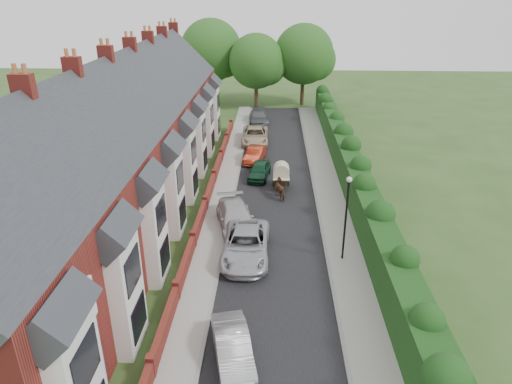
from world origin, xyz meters
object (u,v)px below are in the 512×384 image
Objects in this scene: lamppost at (347,208)px; horse at (281,189)px; car_beige at (255,136)px; car_silver_b at (246,245)px; car_grey at (259,117)px; car_red at (255,154)px; car_white at (236,218)px; car_green at (259,170)px; car_silver_a at (233,348)px; horse_cart at (281,174)px.

lamppost is 9.35m from horse.
car_beige is 3.30× the size of horse.
car_grey is (-0.30, 28.58, -0.08)m from car_silver_b.
horse is (2.26, -7.77, 0.06)m from car_red.
car_white reaches higher than car_green.
car_grey is at bearing 74.91° from car_white.
horse reaches higher than car_grey.
car_white is 3.09× the size of horse.
car_green is at bearing 68.16° from car_white.
lamppost is 10.08m from car_silver_a.
car_silver_b is at bearing -89.99° from car_beige.
lamppost reaches higher than horse_cart.
car_silver_b is 1.42× the size of car_red.
car_red is at bearing 105.56° from car_green.
horse_cart is at bearing 108.63° from lamppost.
lamppost is at bearing -58.77° from car_green.
horse_cart is (2.26, -5.94, 0.53)m from car_red.
car_silver_b is 15.98m from car_red.
car_green is (1.22, 8.66, -0.11)m from car_white.
horse is (2.17, 16.27, 0.05)m from car_silver_a.
lamppost is at bearing -42.53° from car_white.
car_silver_b is at bearing -89.55° from car_white.
car_silver_b reaches higher than car_green.
car_green is 2.74m from horse_cart.
car_green is 0.78× the size of car_grey.
lamppost reaches higher than car_silver_a.
car_silver_a is at bearing -125.08° from lamppost.
car_grey is 18.70m from horse_cart.
car_grey reaches higher than car_red.
horse_cart is at bearing 69.79° from car_silver_a.
car_beige is at bearing 91.36° from car_silver_b.
horse is at bearing -63.39° from car_red.
car_silver_a is 8.07m from car_silver_b.
car_silver_a is 11.50m from car_white.
horse_cart reaches higher than car_silver_a.
car_white is at bearing 151.27° from lamppost.
car_beige is at bearing -96.24° from car_grey.
horse_cart is (-3.42, 10.14, -2.11)m from lamppost.
lamppost reaches higher than car_grey.
car_red is 2.35× the size of horse.
horse is at bearing -80.16° from car_beige.
horse is at bearing -90.00° from horse_cart.
lamppost is at bearing 88.11° from horse.
car_green is at bearing 130.90° from horse_cart.
car_beige is (-0.74, 9.16, 0.13)m from car_green.
car_red is (-0.09, 24.05, -0.01)m from car_silver_a.
car_silver_b is 1.09× the size of car_white.
horse_cart reaches higher than horse.
car_grey is 2.88× the size of horse.
car_silver_a is 29.29m from car_beige.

